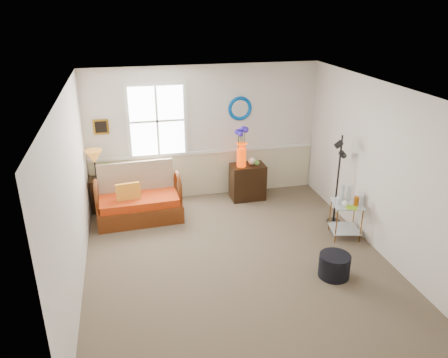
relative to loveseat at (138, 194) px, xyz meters
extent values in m
cube|color=brown|center=(1.36, -1.72, -0.49)|extent=(4.50, 5.00, 0.01)
cube|color=white|center=(1.36, -1.72, 2.11)|extent=(4.50, 5.00, 0.01)
cube|color=beige|center=(1.36, 0.78, 0.81)|extent=(4.50, 0.01, 2.60)
cube|color=beige|center=(1.36, -4.22, 0.81)|extent=(4.50, 0.01, 2.60)
cube|color=beige|center=(-0.89, -1.72, 0.81)|extent=(0.01, 5.00, 2.60)
cube|color=beige|center=(3.61, -1.72, 0.81)|extent=(0.01, 5.00, 2.60)
cube|color=beige|center=(1.36, 0.76, -0.04)|extent=(4.46, 0.02, 0.90)
cube|color=white|center=(1.36, 0.75, 0.43)|extent=(4.46, 0.04, 0.06)
cube|color=#AD7B1E|center=(-0.56, 0.76, 1.06)|extent=(0.28, 0.03, 0.28)
torus|color=#0068C8|center=(2.06, 0.76, 1.26)|extent=(0.47, 0.07, 0.47)
imported|color=#4C8330|center=(-0.54, 0.53, 0.28)|extent=(0.38, 0.41, 0.27)
cylinder|color=black|center=(2.63, -2.45, -0.31)|extent=(0.51, 0.51, 0.34)
camera|label=1|loc=(-0.12, -7.25, 3.23)|focal=35.00mm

